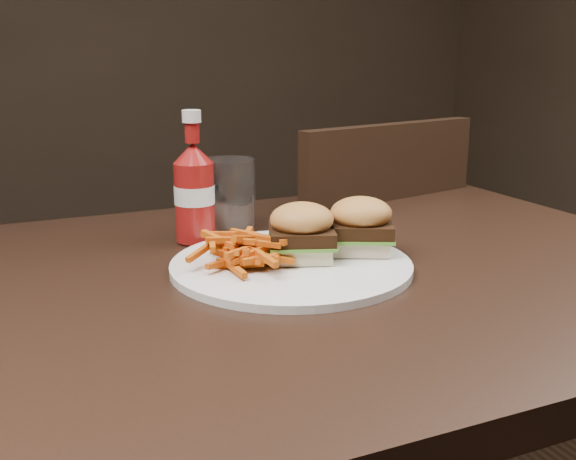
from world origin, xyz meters
name	(u,v)px	position (x,y,z in m)	size (l,w,h in m)	color
dining_table	(269,286)	(0.00, 0.00, 0.73)	(1.20, 0.80, 0.04)	black
chair_far	(322,322)	(0.34, 0.50, 0.43)	(0.43, 0.43, 0.04)	black
plate	(291,265)	(0.03, 0.00, 0.76)	(0.31, 0.31, 0.01)	white
sandwich_half_a	(302,251)	(0.05, 0.00, 0.77)	(0.07, 0.07, 0.02)	#F3E7B5
sandwich_half_b	(360,244)	(0.13, 0.00, 0.77)	(0.07, 0.07, 0.02)	beige
fries_pile	(241,249)	(-0.03, 0.01, 0.78)	(0.10, 0.10, 0.04)	#CD400D
ketchup_bottle	(195,202)	(-0.04, 0.17, 0.81)	(0.06, 0.06, 0.12)	maroon
tumbler	(230,198)	(0.02, 0.20, 0.81)	(0.08, 0.08, 0.12)	white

